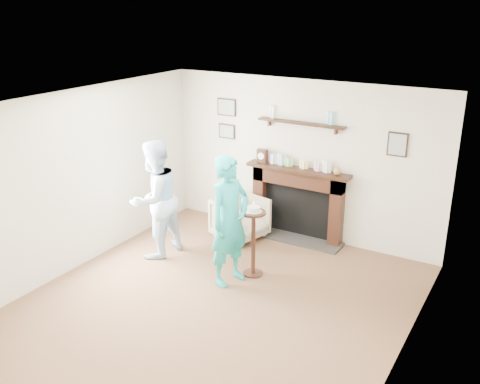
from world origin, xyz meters
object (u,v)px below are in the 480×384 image
(pedestal_table, at_px, (253,231))
(man, at_px, (158,254))
(armchair, at_px, (240,237))
(woman, at_px, (230,281))

(pedestal_table, bearing_deg, man, -173.22)
(armchair, height_order, pedestal_table, pedestal_table)
(armchair, relative_size, man, 0.42)
(man, xyz_separation_m, pedestal_table, (1.53, 0.18, 0.66))
(man, bearing_deg, pedestal_table, 104.16)
(man, relative_size, woman, 0.99)
(armchair, xyz_separation_m, woman, (0.60, -1.29, 0.00))
(woman, bearing_deg, pedestal_table, -15.33)
(armchair, xyz_separation_m, man, (-0.76, -1.14, 0.00))
(armchair, distance_m, man, 1.37)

